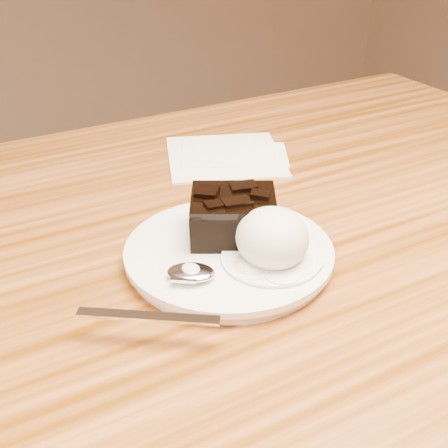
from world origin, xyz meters
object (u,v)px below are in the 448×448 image
plate (229,255)px  ice_cream_scoop (272,238)px  spoon (191,274)px  napkin (225,155)px  brownie (233,219)px

plate → ice_cream_scoop: (0.03, -0.04, 0.03)m
spoon → napkin: size_ratio=1.14×
brownie → ice_cream_scoop: bearing=-81.0°
brownie → spoon: (-0.07, -0.05, -0.01)m
brownie → spoon: 0.09m
napkin → ice_cream_scoop: bearing=-110.4°
spoon → plate: bearing=-27.7°
brownie → ice_cream_scoop: ice_cream_scoop is taller
brownie → ice_cream_scoop: size_ratio=1.16×
ice_cream_scoop → napkin: 0.29m
ice_cream_scoop → spoon: ice_cream_scoop is taller
ice_cream_scoop → napkin: bearing=69.6°
plate → brownie: bearing=50.2°
napkin → brownie: bearing=-117.3°
plate → brownie: size_ratio=2.48×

